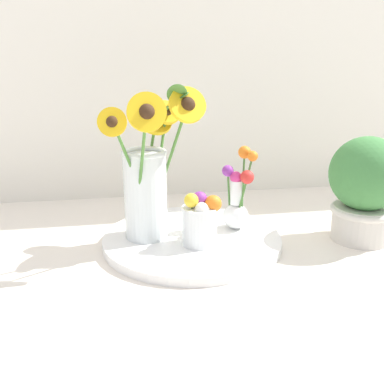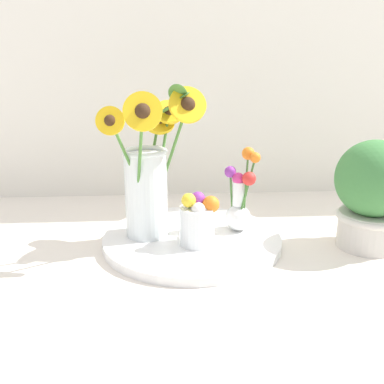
# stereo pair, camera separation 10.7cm
# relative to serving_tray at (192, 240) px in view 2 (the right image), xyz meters

# --- Properties ---
(ground_plane) EXTENTS (6.00, 6.00, 0.00)m
(ground_plane) POSITION_rel_serving_tray_xyz_m (0.04, -0.08, -0.01)
(ground_plane) COLOR silver
(serving_tray) EXTENTS (0.44, 0.44, 0.02)m
(serving_tray) POSITION_rel_serving_tray_xyz_m (0.00, 0.00, 0.00)
(serving_tray) COLOR white
(serving_tray) RESTS_ON ground_plane
(mason_jar_sunflowers) EXTENTS (0.26, 0.21, 0.38)m
(mason_jar_sunflowers) POSITION_rel_serving_tray_xyz_m (-0.10, 0.02, 0.16)
(mason_jar_sunflowers) COLOR silver
(mason_jar_sunflowers) RESTS_ON serving_tray
(vase_small_center) EXTENTS (0.09, 0.08, 0.13)m
(vase_small_center) POSITION_rel_serving_tray_xyz_m (0.01, -0.05, 0.07)
(vase_small_center) COLOR white
(vase_small_center) RESTS_ON serving_tray
(vase_bulb_right) EXTENTS (0.09, 0.08, 0.21)m
(vase_bulb_right) POSITION_rel_serving_tray_xyz_m (0.12, 0.03, 0.09)
(vase_bulb_right) COLOR white
(vase_bulb_right) RESTS_ON serving_tray
(potted_plant) EXTENTS (0.18, 0.18, 0.26)m
(potted_plant) POSITION_rel_serving_tray_xyz_m (0.43, -0.04, 0.13)
(potted_plant) COLOR beige
(potted_plant) RESTS_ON ground_plane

